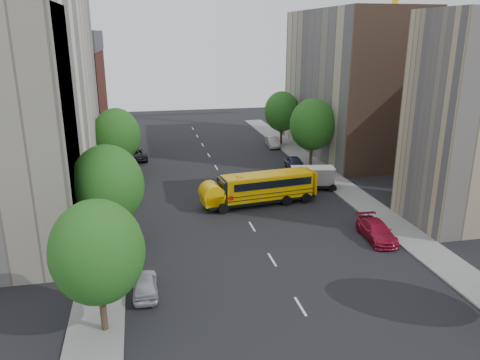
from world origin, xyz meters
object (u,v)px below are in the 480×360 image
object	(u,v)px
street_tree_5	(282,111)
school_bus	(259,187)
street_tree_4	(312,125)
parked_car_2	(135,153)
parked_car_3	(376,231)
safari_truck	(308,178)
parked_car_5	(273,142)
parked_car_1	(133,189)
parked_car_0	(145,284)
street_tree_1	(107,186)
street_tree_2	(117,135)
parked_car_4	(295,163)
street_tree_0	(97,252)

from	to	relation	value
street_tree_5	school_bus	xyz separation A→B (m)	(-9.16, -22.93, -3.06)
street_tree_4	parked_car_2	xyz separation A→B (m)	(-20.32, 7.95, -4.30)
parked_car_2	parked_car_3	world-z (taller)	parked_car_2
safari_truck	parked_car_2	bearing A→B (deg)	147.94
parked_car_5	parked_car_3	bearing A→B (deg)	-86.78
parked_car_1	school_bus	bearing A→B (deg)	161.16
parked_car_0	parked_car_3	size ratio (longest dim) A/B	0.80
street_tree_1	parked_car_5	world-z (taller)	street_tree_1
street_tree_1	parked_car_2	world-z (taller)	street_tree_1
school_bus	parked_car_2	bearing A→B (deg)	113.27
safari_truck	street_tree_2	bearing A→B (deg)	168.06
street_tree_1	parked_car_1	size ratio (longest dim) A/B	1.68
parked_car_0	parked_car_4	size ratio (longest dim) A/B	0.87
parked_car_2	parked_car_5	bearing A→B (deg)	-177.53
school_bus	parked_car_5	xyz separation A→B (m)	(7.54, 21.65, -0.95)
parked_car_4	street_tree_2	bearing A→B (deg)	-179.37
street_tree_5	parked_car_1	world-z (taller)	street_tree_5
parked_car_5	parked_car_2	bearing A→B (deg)	-167.28
parked_car_4	parked_car_5	bearing A→B (deg)	89.98
street_tree_5	parked_car_2	size ratio (longest dim) A/B	1.35
safari_truck	parked_car_0	bearing A→B (deg)	-124.18
parked_car_0	parked_car_4	world-z (taller)	parked_car_4
street_tree_0	parked_car_2	bearing A→B (deg)	87.32
safari_truck	parked_car_4	distance (m)	7.01
school_bus	parked_car_3	world-z (taller)	school_bus
parked_car_2	parked_car_5	distance (m)	18.90
street_tree_2	parked_car_5	distance (m)	23.40
street_tree_1	parked_car_3	bearing A→B (deg)	-6.74
street_tree_0	street_tree_5	size ratio (longest dim) A/B	0.99
safari_truck	parked_car_2	size ratio (longest dim) A/B	1.00
street_tree_1	safari_truck	world-z (taller)	street_tree_1
parked_car_2	parked_car_5	world-z (taller)	parked_car_2
street_tree_4	safari_truck	distance (m)	9.18
safari_truck	parked_car_1	size ratio (longest dim) A/B	1.18
parked_car_0	street_tree_0	bearing A→B (deg)	56.57
street_tree_5	safari_truck	world-z (taller)	street_tree_5
parked_car_2	parked_car_5	xyz separation A→B (m)	(18.70, 2.77, -0.09)
street_tree_0	safari_truck	xyz separation A→B (m)	(18.86, 20.29, -3.43)
street_tree_0	parked_car_0	size ratio (longest dim) A/B	1.95
street_tree_0	street_tree_4	world-z (taller)	street_tree_4
street_tree_4	parked_car_5	xyz separation A→B (m)	(-1.62, 10.72, -4.39)
street_tree_5	parked_car_3	distance (m)	32.66
parked_car_3	parked_car_4	size ratio (longest dim) A/B	1.09
street_tree_2	parked_car_3	world-z (taller)	street_tree_2
parked_car_3	parked_car_5	distance (m)	31.07
parked_car_0	parked_car_4	distance (m)	29.68
parked_car_0	parked_car_5	world-z (taller)	parked_car_5
street_tree_5	street_tree_0	bearing A→B (deg)	-118.81
parked_car_5	parked_car_1	bearing A→B (deg)	-133.51
street_tree_1	parked_car_3	world-z (taller)	street_tree_1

